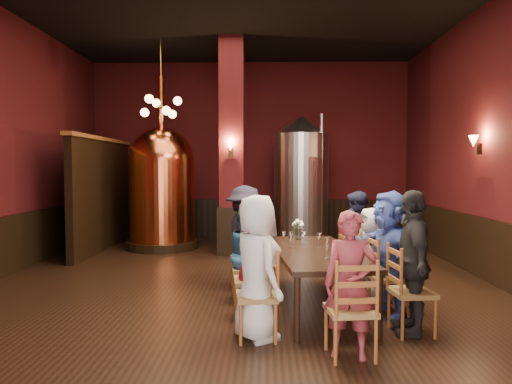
{
  "coord_description": "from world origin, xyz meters",
  "views": [
    {
      "loc": [
        0.4,
        -6.74,
        1.81
      ],
      "look_at": [
        0.26,
        0.2,
        1.44
      ],
      "focal_mm": 32.0,
      "sensor_mm": 36.0,
      "label": 1
    }
  ],
  "objects_px": {
    "person_2": "(248,255)",
    "steel_vessel": "(301,182)",
    "person_1": "(252,260)",
    "person_0": "(257,267)",
    "copper_kettle": "(162,186)",
    "rose_vase": "(298,226)",
    "dining_table": "(315,255)"
  },
  "relations": [
    {
      "from": "person_2",
      "to": "steel_vessel",
      "type": "bearing_deg",
      "value": -20.57
    },
    {
      "from": "person_1",
      "to": "person_0",
      "type": "bearing_deg",
      "value": 176.24
    },
    {
      "from": "copper_kettle",
      "to": "rose_vase",
      "type": "relative_size",
      "value": 12.71
    },
    {
      "from": "copper_kettle",
      "to": "rose_vase",
      "type": "height_order",
      "value": "copper_kettle"
    },
    {
      "from": "rose_vase",
      "to": "person_1",
      "type": "bearing_deg",
      "value": -116.54
    },
    {
      "from": "person_2",
      "to": "steel_vessel",
      "type": "height_order",
      "value": "steel_vessel"
    },
    {
      "from": "person_1",
      "to": "person_2",
      "type": "height_order",
      "value": "person_1"
    },
    {
      "from": "dining_table",
      "to": "person_2",
      "type": "height_order",
      "value": "person_2"
    },
    {
      "from": "dining_table",
      "to": "person_0",
      "type": "xyz_separation_m",
      "value": [
        -0.74,
        -1.09,
        0.08
      ]
    },
    {
      "from": "copper_kettle",
      "to": "steel_vessel",
      "type": "xyz_separation_m",
      "value": [
        3.15,
        0.27,
        0.1
      ]
    },
    {
      "from": "person_0",
      "to": "person_2",
      "type": "height_order",
      "value": "person_0"
    },
    {
      "from": "dining_table",
      "to": "steel_vessel",
      "type": "bearing_deg",
      "value": 81.64
    },
    {
      "from": "person_1",
      "to": "rose_vase",
      "type": "distance_m",
      "value": 1.49
    },
    {
      "from": "steel_vessel",
      "to": "rose_vase",
      "type": "distance_m",
      "value": 3.8
    },
    {
      "from": "person_0",
      "to": "person_1",
      "type": "xyz_separation_m",
      "value": [
        -0.07,
        0.67,
        -0.06
      ]
    },
    {
      "from": "copper_kettle",
      "to": "steel_vessel",
      "type": "distance_m",
      "value": 3.17
    },
    {
      "from": "person_0",
      "to": "dining_table",
      "type": "bearing_deg",
      "value": -61.23
    },
    {
      "from": "person_0",
      "to": "rose_vase",
      "type": "relative_size",
      "value": 5.05
    },
    {
      "from": "person_2",
      "to": "copper_kettle",
      "type": "bearing_deg",
      "value": 19.85
    },
    {
      "from": "person_2",
      "to": "copper_kettle",
      "type": "height_order",
      "value": "copper_kettle"
    },
    {
      "from": "dining_table",
      "to": "steel_vessel",
      "type": "height_order",
      "value": "steel_vessel"
    },
    {
      "from": "dining_table",
      "to": "person_1",
      "type": "height_order",
      "value": "person_1"
    },
    {
      "from": "dining_table",
      "to": "person_1",
      "type": "bearing_deg",
      "value": -158.78
    },
    {
      "from": "copper_kettle",
      "to": "steel_vessel",
      "type": "relative_size",
      "value": 1.28
    },
    {
      "from": "copper_kettle",
      "to": "person_1",
      "type": "bearing_deg",
      "value": -65.65
    },
    {
      "from": "person_1",
      "to": "person_2",
      "type": "xyz_separation_m",
      "value": [
        -0.07,
        0.66,
        -0.07
      ]
    },
    {
      "from": "person_2",
      "to": "rose_vase",
      "type": "xyz_separation_m",
      "value": [
        0.73,
        0.66,
        0.31
      ]
    },
    {
      "from": "person_1",
      "to": "steel_vessel",
      "type": "distance_m",
      "value": 5.21
    },
    {
      "from": "person_2",
      "to": "person_1",
      "type": "bearing_deg",
      "value": 179.12
    },
    {
      "from": "dining_table",
      "to": "steel_vessel",
      "type": "distance_m",
      "value": 4.71
    },
    {
      "from": "person_1",
      "to": "rose_vase",
      "type": "relative_size",
      "value": 4.67
    },
    {
      "from": "person_0",
      "to": "steel_vessel",
      "type": "relative_size",
      "value": 0.51
    }
  ]
}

